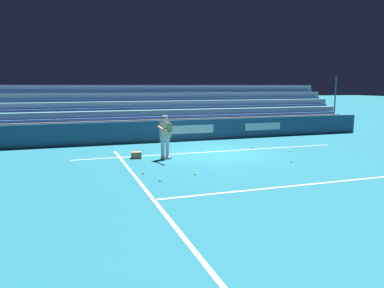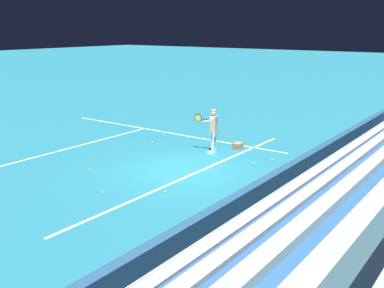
{
  "view_description": "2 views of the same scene",
  "coord_description": "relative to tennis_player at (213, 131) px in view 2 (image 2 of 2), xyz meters",
  "views": [
    {
      "loc": [
        6.15,
        14.45,
        2.85
      ],
      "look_at": [
        1.7,
        1.46,
        0.72
      ],
      "focal_mm": 35.0,
      "sensor_mm": 36.0,
      "label": 1
    },
    {
      "loc": [
        -11.67,
        -8.88,
        4.77
      ],
      "look_at": [
        0.76,
        0.18,
        0.75
      ],
      "focal_mm": 42.0,
      "sensor_mm": 36.0,
      "label": 2
    }
  ],
  "objects": [
    {
      "name": "court_service_line_white",
      "position": [
        -2.45,
        5.09,
        -0.89
      ],
      "size": [
        8.22,
        0.1,
        0.01
      ],
      "primitive_type": "cube",
      "color": "white",
      "rests_on": "ground"
    },
    {
      "name": "tennis_ball_far_left",
      "position": [
        1.05,
        3.31,
        -0.86
      ],
      "size": [
        0.07,
        0.07,
        0.07
      ],
      "primitive_type": "sphere",
      "color": "#CCE533",
      "rests_on": "ground"
    },
    {
      "name": "tennis_ball_midcourt",
      "position": [
        -5.6,
        0.17,
        -0.86
      ],
      "size": [
        0.07,
        0.07,
        0.07
      ],
      "primitive_type": "sphere",
      "color": "#CCE533",
      "rests_on": "ground"
    },
    {
      "name": "tennis_player",
      "position": [
        0.0,
        0.0,
        0.0
      ],
      "size": [
        0.58,
        1.07,
        1.71
      ],
      "color": "silver",
      "rests_on": "ground"
    },
    {
      "name": "back_wall_sponsor_board",
      "position": [
        -2.46,
        -4.51,
        -0.34
      ],
      "size": [
        21.38,
        0.25,
        1.1
      ],
      "color": "navy",
      "rests_on": "ground"
    },
    {
      "name": "court_sideline_white",
      "position": [
        1.66,
        3.59,
        -0.89
      ],
      "size": [
        0.1,
        12.0,
        0.01
      ],
      "primitive_type": "cube",
      "color": "white",
      "rests_on": "ground"
    },
    {
      "name": "tennis_ball_far_right",
      "position": [
        -0.23,
        2.91,
        -0.86
      ],
      "size": [
        0.07,
        0.07,
        0.07
      ],
      "primitive_type": "sphere",
      "color": "#CCE533",
      "rests_on": "ground"
    },
    {
      "name": "ground_plane",
      "position": [
        -2.45,
        -0.41,
        -0.89
      ],
      "size": [
        160.0,
        160.0,
        0.0
      ],
      "primitive_type": "plane",
      "color": "#1E6B7F"
    },
    {
      "name": "tennis_ball_stray_back",
      "position": [
        0.43,
        -2.36,
        -0.86
      ],
      "size": [
        0.07,
        0.07,
        0.07
      ],
      "primitive_type": "sphere",
      "color": "#CCE533",
      "rests_on": "ground"
    },
    {
      "name": "tennis_ball_on_baseline",
      "position": [
        -0.39,
        -2.02,
        -0.86
      ],
      "size": [
        0.07,
        0.07,
        0.07
      ],
      "primitive_type": "sphere",
      "color": "#CCE533",
      "rests_on": "ground"
    },
    {
      "name": "tennis_ball_by_box",
      "position": [
        -4.36,
        2.14,
        -0.86
      ],
      "size": [
        0.07,
        0.07,
        0.07
      ],
      "primitive_type": "sphere",
      "color": "#CCE533",
      "rests_on": "ground"
    },
    {
      "name": "bleacher_stand",
      "position": [
        -2.45,
        -6.74,
        -0.13
      ],
      "size": [
        20.31,
        3.2,
        3.4
      ],
      "color": "#9EA3A8",
      "rests_on": "ground"
    },
    {
      "name": "ball_box_cardboard",
      "position": [
        1.06,
        -0.51,
        -0.76
      ],
      "size": [
        0.44,
        0.36,
        0.26
      ],
      "primitive_type": "cube",
      "rotation": [
        0.0,
        0.0,
        -0.15
      ],
      "color": "#A87F51",
      "rests_on": "ground"
    },
    {
      "name": "tennis_ball_near_player",
      "position": [
        -4.49,
        -1.29,
        -0.86
      ],
      "size": [
        0.07,
        0.07,
        0.07
      ],
      "primitive_type": "sphere",
      "color": "#CCE533",
      "rests_on": "ground"
    },
    {
      "name": "tennis_ball_toward_net",
      "position": [
        1.34,
        2.2,
        -0.86
      ],
      "size": [
        0.07,
        0.07,
        0.07
      ],
      "primitive_type": "sphere",
      "color": "#CCE533",
      "rests_on": "ground"
    },
    {
      "name": "court_baseline_white",
      "position": [
        -2.45,
        -0.91,
        -0.89
      ],
      "size": [
        12.0,
        0.1,
        0.01
      ],
      "primitive_type": "cube",
      "color": "white",
      "rests_on": "ground"
    }
  ]
}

